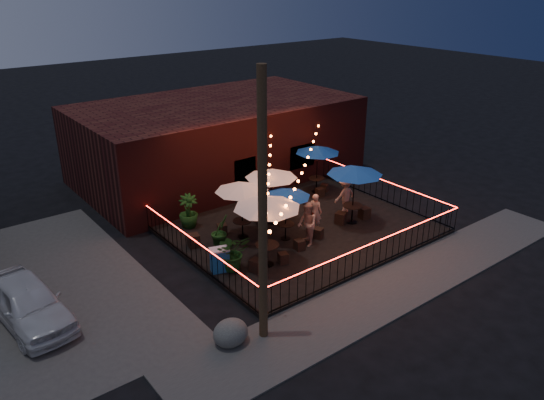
{
  "coord_description": "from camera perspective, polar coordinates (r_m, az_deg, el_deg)",
  "views": [
    {
      "loc": [
        -13.15,
        -13.03,
        9.96
      ],
      "look_at": [
        -0.98,
        2.7,
        1.49
      ],
      "focal_mm": 35.0,
      "sensor_mm": 36.0,
      "label": 1
    }
  ],
  "objects": [
    {
      "name": "potted_shrub_c",
      "position": [
        22.42,
        -8.99,
        -1.19
      ],
      "size": [
        0.97,
        0.97,
        1.42
      ],
      "primitive_type": "imported",
      "rotation": [
        0.0,
        0.0,
        -0.25
      ],
      "color": "#1A3A11",
      "rests_on": "patio"
    },
    {
      "name": "potted_shrub_b",
      "position": [
        20.6,
        -5.58,
        -3.35
      ],
      "size": [
        0.88,
        0.76,
        1.38
      ],
      "primitive_type": "imported",
      "rotation": [
        0.0,
        0.0,
        0.22
      ],
      "color": "#15380B",
      "rests_on": "patio"
    },
    {
      "name": "bistro_chair_11",
      "position": [
        26.1,
        5.67,
        1.33
      ],
      "size": [
        0.44,
        0.44,
        0.4
      ],
      "primitive_type": "cube",
      "rotation": [
        0.0,
        0.0,
        3.56
      ],
      "color": "black",
      "rests_on": "patio"
    },
    {
      "name": "bistro_chair_0",
      "position": [
        19.11,
        -1.71,
        -7.04
      ],
      "size": [
        0.5,
        0.5,
        0.46
      ],
      "primitive_type": "cube",
      "rotation": [
        0.0,
        0.0,
        0.36
      ],
      "color": "black",
      "rests_on": "patio"
    },
    {
      "name": "brick_building",
      "position": [
        28.17,
        -5.92,
        6.51
      ],
      "size": [
        14.0,
        8.0,
        4.0
      ],
      "color": "#3A110F",
      "rests_on": "ground"
    },
    {
      "name": "fence_right",
      "position": [
        25.33,
        11.76,
        1.02
      ],
      "size": [
        0.04,
        8.0,
        1.04
      ],
      "rotation": [
        0.0,
        0.0,
        1.57
      ],
      "color": "black",
      "rests_on": "patio"
    },
    {
      "name": "patron_c",
      "position": [
        23.74,
        7.87,
        0.55
      ],
      "size": [
        1.11,
        0.71,
        1.63
      ],
      "primitive_type": "imported",
      "rotation": [
        0.0,
        0.0,
        3.04
      ],
      "color": "beige",
      "rests_on": "patio"
    },
    {
      "name": "sidewalk",
      "position": [
        19.17,
        13.49,
        -8.89
      ],
      "size": [
        18.0,
        2.5,
        0.05
      ],
      "primitive_type": "cube",
      "color": "#43403D",
      "rests_on": "ground"
    },
    {
      "name": "bistro_chair_8",
      "position": [
        22.81,
        7.41,
        -1.94
      ],
      "size": [
        0.55,
        0.55,
        0.5
      ],
      "primitive_type": "cube",
      "rotation": [
        0.0,
        0.0,
        0.39
      ],
      "color": "black",
      "rests_on": "patio"
    },
    {
      "name": "potted_shrub_a",
      "position": [
        19.08,
        -4.29,
        -5.58
      ],
      "size": [
        1.47,
        1.36,
        1.38
      ],
      "primitive_type": "imported",
      "rotation": [
        0.0,
        0.0,
        -0.26
      ],
      "color": "#1A3F12",
      "rests_on": "patio"
    },
    {
      "name": "car_white",
      "position": [
        18.14,
        -24.76,
        -9.99
      ],
      "size": [
        2.13,
        4.33,
        1.42
      ],
      "primitive_type": "imported",
      "rotation": [
        0.0,
        0.0,
        0.11
      ],
      "color": "silver",
      "rests_on": "ground"
    },
    {
      "name": "bistro_chair_10",
      "position": [
        25.49,
        5.17,
        0.82
      ],
      "size": [
        0.39,
        0.39,
        0.41
      ],
      "primitive_type": "cube",
      "rotation": [
        0.0,
        0.0,
        -0.11
      ],
      "color": "black",
      "rests_on": "patio"
    },
    {
      "name": "cooler",
      "position": [
        19.12,
        -5.66,
        -6.4
      ],
      "size": [
        0.78,
        0.66,
        0.88
      ],
      "rotation": [
        0.0,
        0.0,
        -0.3
      ],
      "color": "#1E5C9F",
      "rests_on": "patio"
    },
    {
      "name": "bistro_chair_2",
      "position": [
        20.96,
        -8.43,
        -4.34
      ],
      "size": [
        0.52,
        0.52,
        0.51
      ],
      "primitive_type": "cube",
      "rotation": [
        0.0,
        0.0,
        -0.24
      ],
      "color": "black",
      "rests_on": "patio"
    },
    {
      "name": "bistro_chair_9",
      "position": [
        23.46,
        9.91,
        -1.38
      ],
      "size": [
        0.47,
        0.47,
        0.49
      ],
      "primitive_type": "cube",
      "rotation": [
        0.0,
        0.0,
        2.98
      ],
      "color": "black",
      "rests_on": "patio"
    },
    {
      "name": "ground",
      "position": [
        21.02,
        6.67,
        -5.4
      ],
      "size": [
        110.0,
        110.0,
        0.0
      ],
      "primitive_type": "plane",
      "color": "black",
      "rests_on": "ground"
    },
    {
      "name": "cafe_table_0",
      "position": [
        18.52,
        -0.55,
        -0.43
      ],
      "size": [
        3.18,
        3.18,
        2.66
      ],
      "rotation": [
        0.0,
        0.0,
        0.41
      ],
      "color": "black",
      "rests_on": "patio"
    },
    {
      "name": "fence_left",
      "position": [
        19.46,
        -8.16,
        -5.74
      ],
      "size": [
        0.04,
        8.0,
        1.04
      ],
      "rotation": [
        0.0,
        0.0,
        1.57
      ],
      "color": "black",
      "rests_on": "patio"
    },
    {
      "name": "cafe_table_4",
      "position": [
        22.19,
        8.91,
        3.1
      ],
      "size": [
        2.59,
        2.59,
        2.57
      ],
      "rotation": [
        0.0,
        0.0,
        0.12
      ],
      "color": "black",
      "rests_on": "patio"
    },
    {
      "name": "bistro_chair_5",
      "position": [
        21.49,
        4.99,
        -3.58
      ],
      "size": [
        0.47,
        0.47,
        0.42
      ],
      "primitive_type": "cube",
      "rotation": [
        0.0,
        0.0,
        3.58
      ],
      "color": "black",
      "rests_on": "patio"
    },
    {
      "name": "cafe_table_3",
      "position": [
        21.93,
        -0.08,
        2.77
      ],
      "size": [
        2.35,
        2.35,
        2.42
      ],
      "rotation": [
        0.0,
        0.0,
        0.07
      ],
      "color": "black",
      "rests_on": "patio"
    },
    {
      "name": "festoon_lights",
      "position": [
        20.49,
        1.65,
        1.75
      ],
      "size": [
        10.02,
        8.72,
        1.32
      ],
      "color": "#FF601E",
      "rests_on": "ground"
    },
    {
      "name": "bistro_chair_7",
      "position": [
        23.87,
        1.67,
        -0.62
      ],
      "size": [
        0.46,
        0.46,
        0.46
      ],
      "primitive_type": "cube",
      "rotation": [
        0.0,
        0.0,
        3.33
      ],
      "color": "black",
      "rests_on": "patio"
    },
    {
      "name": "utility_pole",
      "position": [
        14.3,
        -1.01,
        -1.58
      ],
      "size": [
        0.26,
        0.26,
        8.0
      ],
      "primitive_type": "cylinder",
      "color": "#3A2B17",
      "rests_on": "ground"
    },
    {
      "name": "bistro_chair_3",
      "position": [
        21.78,
        -5.39,
        -3.18
      ],
      "size": [
        0.49,
        0.49,
        0.44
      ],
      "primitive_type": "cube",
      "rotation": [
        0.0,
        0.0,
        2.76
      ],
      "color": "black",
      "rests_on": "patio"
    },
    {
      "name": "patron_a",
      "position": [
        22.01,
        4.67,
        -1.24
      ],
      "size": [
        0.58,
        0.68,
        1.58
      ],
      "primitive_type": "imported",
      "rotation": [
        0.0,
        0.0,
        1.99
      ],
      "color": "#D6AF8A",
      "rests_on": "patio"
    },
    {
      "name": "bistro_chair_1",
      "position": [
        19.63,
        1.2,
        -6.26
      ],
      "size": [
        0.42,
        0.42,
        0.4
      ],
      "primitive_type": "cube",
      "rotation": [
        0.0,
        0.0,
        2.85
      ],
      "color": "black",
      "rests_on": "patio"
    },
    {
      "name": "patron_b",
      "position": [
        20.64,
        3.79,
        -2.61
      ],
      "size": [
        0.92,
        1.04,
        1.78
      ],
      "primitive_type": "imported",
      "rotation": [
        0.0,
        0.0,
        -1.91
      ],
      "color": "tan",
      "rests_on": "patio"
    },
    {
      "name": "boulder",
      "position": [
        15.9,
        -4.49,
        -14.06
      ],
      "size": [
        1.04,
        0.91,
        0.76
      ],
      "primitive_type": "ellipsoid",
      "rotation": [
        0.0,
        0.0,
        -0.08
      ],
      "color": "#4F4E49",
      "rests_on": "ground"
    },
    {
      "name": "fence_front",
      "position": [
        19.52,
        10.84,
        -5.84
      ],
      "size": [
        10.0,
        0.04,
        1.04
      ],
      "color": "black",
      "rests_on": "patio"
    },
    {
      "name": "bistro_chair_4",
      "position": [
        20.56,
        2.97,
        -4.84
      ],
      "size": [
        0.39,
        0.39,
        0.41
      ],
      "primitive_type": "cube",
      "rotation": [
        0.0,
        0.0,
        -0.13
      ],
      "color": "black",
      "rests_on": "patio"
    },
    {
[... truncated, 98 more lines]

